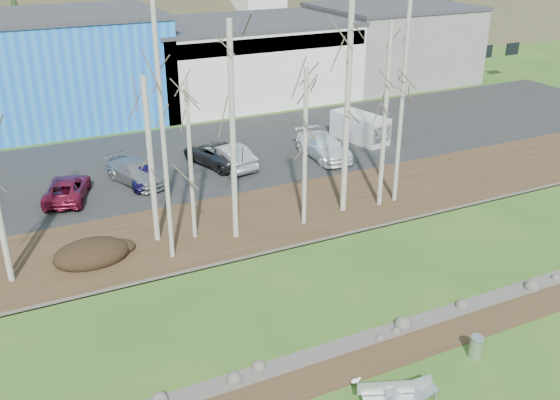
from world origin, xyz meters
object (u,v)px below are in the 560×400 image
bench_intact (390,396)px  car_6 (217,153)px  seagull (356,381)px  car_3 (136,172)px  car_4 (140,174)px  bench_damaged (412,395)px  van_white (362,128)px  litter_bin (476,348)px  car_5 (228,156)px  car_7 (324,146)px  car_2 (67,189)px

bench_intact → car_6: bearing=104.1°
seagull → car_3: 21.16m
car_4 → car_6: 5.48m
car_6 → car_3: bearing=-7.6°
car_3 → car_4: car_3 is taller
bench_intact → bench_damaged: (0.74, -0.19, -0.07)m
car_3 → car_4: 0.34m
seagull → van_white: size_ratio=0.08×
litter_bin → van_white: size_ratio=0.17×
bench_intact → bench_damaged: bench_intact is taller
car_4 → bench_damaged: bearing=-81.5°
bench_intact → bench_damaged: 0.77m
bench_damaged → seagull: (-1.10, 1.62, -0.24)m
car_3 → car_5: bearing=-18.1°
car_7 → van_white: van_white is taller
car_7 → van_white: bearing=25.1°
van_white → litter_bin: bearing=-125.6°
car_5 → car_7: size_ratio=0.89×
car_3 → van_white: van_white is taller
car_5 → van_white: size_ratio=1.00×
litter_bin → car_3: 22.76m
car_3 → car_6: 5.59m
litter_bin → van_white: van_white is taller
car_7 → litter_bin: bearing=-103.4°
bench_intact → car_2: bearing=128.4°
bench_damaged → litter_bin: litter_bin is taller
bench_intact → van_white: size_ratio=0.42×
litter_bin → car_3: size_ratio=0.17×
car_3 → car_2: bearing=171.3°
car_5 → car_6: car_5 is taller
car_4 → car_5: size_ratio=0.82×
car_6 → car_4: bearing=-4.2°
car_4 → car_6: bearing=13.4°
car_5 → car_7: car_5 is taller
litter_bin → bench_intact: bearing=-170.0°
car_4 → car_7: (12.20, -0.74, 0.10)m
bench_damaged → car_5: 22.86m
bench_intact → car_3: car_3 is taller
car_4 → car_6: car_6 is taller
litter_bin → car_7: car_7 is taller
litter_bin → car_2: 23.70m
car_3 → car_4: size_ratio=1.24×
bench_intact → car_7: size_ratio=0.37×
bench_intact → car_6: size_ratio=0.37×
bench_damaged → van_white: size_ratio=0.38×
bench_damaged → car_5: (2.73, 22.69, 0.51)m
car_3 → car_7: bearing=-23.1°
car_4 → car_7: 12.22m
van_white → car_7: bearing=-168.8°
bench_damaged → litter_bin: (3.60, 0.96, 0.00)m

